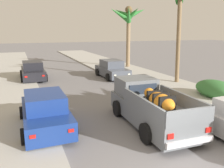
{
  "coord_description": "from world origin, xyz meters",
  "views": [
    {
      "loc": [
        -4.19,
        -4.98,
        4.0
      ],
      "look_at": [
        0.36,
        6.25,
        1.2
      ],
      "focal_mm": 36.72,
      "sensor_mm": 36.0,
      "label": 1
    }
  ],
  "objects_px": {
    "car_right_mid": "(33,71)",
    "hedge_bush": "(216,89)",
    "car_right_near": "(112,69)",
    "car_left_mid": "(45,112)",
    "pickup_truck": "(150,106)",
    "palm_tree_right_fore": "(128,19)"
  },
  "relations": [
    {
      "from": "car_right_mid",
      "to": "hedge_bush",
      "type": "height_order",
      "value": "car_right_mid"
    },
    {
      "from": "car_right_near",
      "to": "hedge_bush",
      "type": "relative_size",
      "value": 1.53
    },
    {
      "from": "palm_tree_right_fore",
      "to": "pickup_truck",
      "type": "bearing_deg",
      "value": -112.4
    },
    {
      "from": "car_right_near",
      "to": "hedge_bush",
      "type": "height_order",
      "value": "car_right_near"
    },
    {
      "from": "car_right_mid",
      "to": "hedge_bush",
      "type": "bearing_deg",
      "value": -45.29
    },
    {
      "from": "car_right_near",
      "to": "palm_tree_right_fore",
      "type": "bearing_deg",
      "value": 50.54
    },
    {
      "from": "car_left_mid",
      "to": "car_right_mid",
      "type": "bearing_deg",
      "value": 89.17
    },
    {
      "from": "palm_tree_right_fore",
      "to": "car_right_near",
      "type": "bearing_deg",
      "value": -129.46
    },
    {
      "from": "pickup_truck",
      "to": "palm_tree_right_fore",
      "type": "xyz_separation_m",
      "value": [
        6.1,
        14.79,
        4.46
      ]
    },
    {
      "from": "car_right_mid",
      "to": "hedge_bush",
      "type": "distance_m",
      "value": 14.15
    },
    {
      "from": "pickup_truck",
      "to": "car_right_mid",
      "type": "xyz_separation_m",
      "value": [
        -4.14,
        11.97,
        -0.1
      ]
    },
    {
      "from": "car_right_near",
      "to": "palm_tree_right_fore",
      "type": "distance_m",
      "value": 7.41
    },
    {
      "from": "car_left_mid",
      "to": "palm_tree_right_fore",
      "type": "height_order",
      "value": "palm_tree_right_fore"
    },
    {
      "from": "hedge_bush",
      "to": "car_left_mid",
      "type": "bearing_deg",
      "value": -176.01
    },
    {
      "from": "pickup_truck",
      "to": "car_right_near",
      "type": "bearing_deg",
      "value": 76.94
    },
    {
      "from": "palm_tree_right_fore",
      "to": "car_right_mid",
      "type": "bearing_deg",
      "value": -164.62
    },
    {
      "from": "car_right_near",
      "to": "hedge_bush",
      "type": "distance_m",
      "value": 9.04
    },
    {
      "from": "pickup_truck",
      "to": "palm_tree_right_fore",
      "type": "bearing_deg",
      "value": 67.6
    },
    {
      "from": "car_right_near",
      "to": "car_left_mid",
      "type": "relative_size",
      "value": 1.0
    },
    {
      "from": "car_left_mid",
      "to": "car_right_mid",
      "type": "xyz_separation_m",
      "value": [
        0.16,
        10.76,
        0.0
      ]
    },
    {
      "from": "car_left_mid",
      "to": "car_right_mid",
      "type": "height_order",
      "value": "same"
    },
    {
      "from": "pickup_truck",
      "to": "hedge_bush",
      "type": "relative_size",
      "value": 1.89
    }
  ]
}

